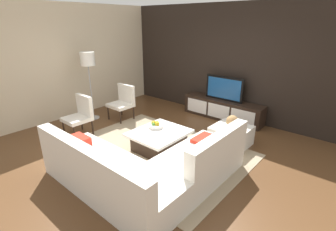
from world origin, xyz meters
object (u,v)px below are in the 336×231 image
ottoman (231,136)px  fruit_bowl (156,125)px  television (224,88)px  accent_chair_near (80,113)px  accent_chair_far (123,100)px  floor_lamp (88,63)px  sectional_couch (145,169)px  decorative_ball (232,121)px  media_console (222,109)px  coffee_table (159,140)px

ottoman → fruit_bowl: fruit_bowl is taller
television → accent_chair_near: size_ratio=1.15×
accent_chair_near → accent_chair_far: same height
floor_lamp → fruit_bowl: bearing=-1.0°
sectional_couch → fruit_bowl: sectional_couch is taller
decorative_ball → ottoman: bearing=0.0°
floor_lamp → accent_chair_far: size_ratio=1.94×
floor_lamp → accent_chair_far: floor_lamp is taller
television → decorative_ball: television is taller
media_console → accent_chair_near: bearing=-123.5°
television → decorative_ball: size_ratio=4.12×
accent_chair_near → floor_lamp: (-0.64, 0.72, 0.95)m
television → accent_chair_near: bearing=-123.5°
ottoman → floor_lamp: bearing=-164.6°
ottoman → accent_chair_far: accent_chair_far is taller
accent_chair_far → decorative_ball: size_ratio=3.59×
coffee_table → media_console: bearing=87.5°
media_console → coffee_table: (-0.10, -2.30, -0.05)m
television → accent_chair_near: 3.46m
accent_chair_near → ottoman: bearing=25.2°
floor_lamp → accent_chair_far: bearing=40.1°
floor_lamp → decorative_ball: 3.66m
floor_lamp → ottoman: (3.41, 0.94, -1.23)m
fruit_bowl → sectional_couch: bearing=-53.5°
television → coffee_table: television is taller
fruit_bowl → accent_chair_far: (-1.65, 0.55, 0.06)m
coffee_table → ottoman: ottoman is taller
sectional_couch → accent_chair_near: accent_chair_near is taller
television → accent_chair_near: television is taller
accent_chair_far → media_console: bearing=46.7°
media_console → television: (-0.00, 0.00, 0.55)m
fruit_bowl → decorative_ball: (1.16, 0.98, 0.09)m
fruit_bowl → television: bearing=82.7°
accent_chair_near → fruit_bowl: size_ratio=3.11×
media_console → accent_chair_near: (-1.90, -2.87, 0.24)m
media_console → decorative_ball: size_ratio=8.65×
accent_chair_far → decorative_ball: 2.84m
ottoman → sectional_couch: bearing=-99.9°
sectional_couch → media_console: bearing=98.9°
floor_lamp → ottoman: size_ratio=2.41×
media_console → coffee_table: 2.30m
decorative_ball → sectional_couch: bearing=-99.9°
television → sectional_couch: television is taller
coffee_table → accent_chair_near: bearing=-162.2°
television → accent_chair_near: (-1.90, -2.87, -0.31)m
sectional_couch → coffee_table: (-0.61, 0.98, -0.09)m
television → floor_lamp: bearing=-139.6°
coffee_table → floor_lamp: floor_lamp is taller
media_console → television: television is taller
accent_chair_near → decorative_ball: size_ratio=3.59×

